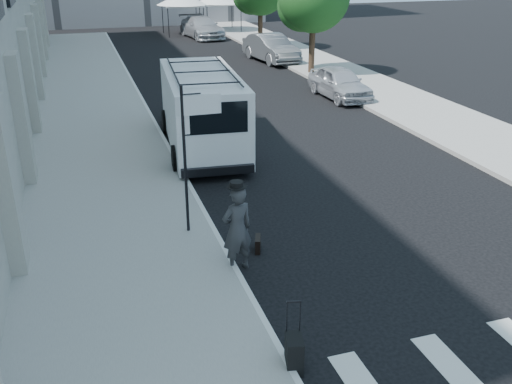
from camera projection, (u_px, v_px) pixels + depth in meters
ground at (345, 287)px, 11.65m from camera, size 120.00×120.00×0.00m
sidewalk_left at (92, 108)px, 24.46m from camera, size 4.50×48.00×0.15m
sidewalk_right at (334, 72)px, 31.65m from camera, size 4.00×56.00×0.15m
sign_pole at (194, 129)px, 12.76m from camera, size 1.03×0.07×3.50m
businessman at (237, 229)px, 11.93m from camera, size 0.79×0.62×1.92m
briefcase at (258, 244)px, 12.99m from camera, size 0.26×0.45×0.34m
suitcase at (294, 354)px, 9.25m from camera, size 0.36×0.48×1.20m
cargo_van at (202, 109)px, 19.40m from camera, size 2.93×7.14×2.60m
parked_car_a at (340, 83)px, 26.16m from camera, size 1.79×4.21×1.42m
parked_car_b at (271, 48)px, 34.63m from camera, size 2.34×5.10×1.62m
parked_car_c at (202, 27)px, 43.96m from camera, size 2.91×5.76×1.60m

